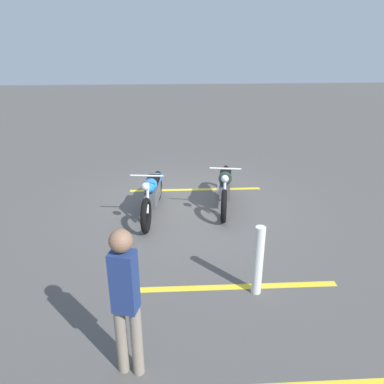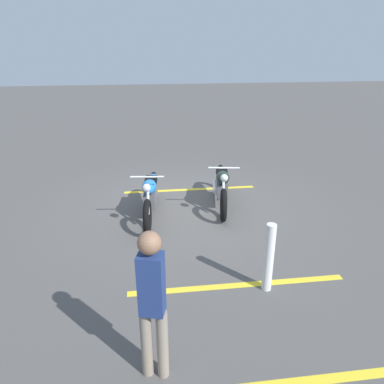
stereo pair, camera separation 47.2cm
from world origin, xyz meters
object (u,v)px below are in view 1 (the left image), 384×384
at_px(motorcycle_dark_foreground, 225,185).
at_px(bystander_near_row, 126,298).
at_px(motorcycle_bright_foreground, 153,192).
at_px(bollard_post, 258,261).

xyz_separation_m(motorcycle_dark_foreground, bystander_near_row, (4.26, -1.73, 0.48)).
distance_m(motorcycle_dark_foreground, bystander_near_row, 4.62).
distance_m(motorcycle_bright_foreground, bollard_post, 3.15).
distance_m(motorcycle_bright_foreground, bystander_near_row, 4.00).
relative_size(motorcycle_dark_foreground, bystander_near_row, 1.30).
xyz_separation_m(motorcycle_bright_foreground, motorcycle_dark_foreground, (-0.29, 1.56, 0.00)).
bearing_deg(motorcycle_bright_foreground, motorcycle_dark_foreground, 108.30).
relative_size(motorcycle_dark_foreground, bollard_post, 2.14).
bearing_deg(bollard_post, bystander_near_row, -54.22).
relative_size(motorcycle_bright_foreground, bystander_near_row, 1.31).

